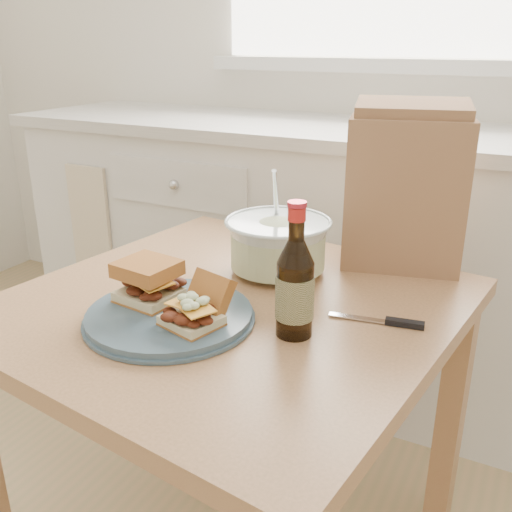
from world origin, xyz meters
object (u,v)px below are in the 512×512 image
at_px(dining_table, 231,344).
at_px(plate, 170,316).
at_px(beer_bottle, 295,287).
at_px(paper_bag, 405,193).
at_px(coleslaw_bowl, 278,247).

distance_m(dining_table, plate, 0.18).
bearing_deg(dining_table, beer_bottle, -15.28).
height_order(plate, beer_bottle, beer_bottle).
height_order(dining_table, plate, plate).
bearing_deg(beer_bottle, paper_bag, 84.99).
bearing_deg(coleslaw_bowl, dining_table, -97.36).
relative_size(coleslaw_bowl, beer_bottle, 0.97).
bearing_deg(dining_table, paper_bag, 62.57).
xyz_separation_m(dining_table, coleslaw_bowl, (0.02, 0.18, 0.17)).
distance_m(plate, coleslaw_bowl, 0.33).
bearing_deg(plate, dining_table, 67.62).
xyz_separation_m(dining_table, paper_bag, (0.25, 0.37, 0.28)).
relative_size(plate, paper_bag, 0.91).
bearing_deg(dining_table, coleslaw_bowl, 90.09).
bearing_deg(paper_bag, coleslaw_bowl, -154.83).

